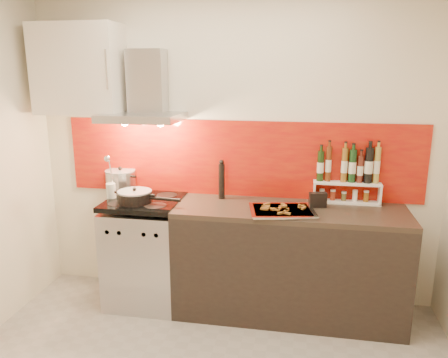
% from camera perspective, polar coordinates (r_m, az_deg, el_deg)
% --- Properties ---
extents(back_wall, '(3.40, 0.02, 2.60)m').
position_cam_1_polar(back_wall, '(3.68, 1.24, 3.95)').
color(back_wall, silver).
rests_on(back_wall, ground).
extents(backsplash, '(3.00, 0.02, 0.64)m').
position_cam_1_polar(backsplash, '(3.67, 1.98, 2.66)').
color(backsplash, '#9C080B').
rests_on(backsplash, back_wall).
extents(range_stove, '(0.60, 0.60, 0.91)m').
position_cam_1_polar(range_stove, '(3.82, -10.15, -9.39)').
color(range_stove, '#B7B7BA').
rests_on(range_stove, ground).
extents(counter, '(1.80, 0.60, 0.90)m').
position_cam_1_polar(counter, '(3.60, 8.42, -10.63)').
color(counter, black).
rests_on(counter, ground).
extents(range_hood, '(0.62, 0.50, 0.61)m').
position_cam_1_polar(range_hood, '(3.65, -10.26, 10.65)').
color(range_hood, '#B7B7BA').
rests_on(range_hood, back_wall).
extents(upper_cabinet, '(0.70, 0.35, 0.72)m').
position_cam_1_polar(upper_cabinet, '(3.85, -18.37, 13.43)').
color(upper_cabinet, white).
rests_on(upper_cabinet, back_wall).
extents(stock_pot, '(0.26, 0.26, 0.22)m').
position_cam_1_polar(stock_pot, '(3.92, -13.34, -0.22)').
color(stock_pot, '#B7B7BA').
rests_on(stock_pot, range_stove).
extents(saute_pan, '(0.53, 0.27, 0.13)m').
position_cam_1_polar(saute_pan, '(3.57, -11.47, -2.27)').
color(saute_pan, black).
rests_on(saute_pan, range_stove).
extents(utensil_jar, '(0.08, 0.12, 0.38)m').
position_cam_1_polar(utensil_jar, '(3.73, -14.60, -0.89)').
color(utensil_jar, silver).
rests_on(utensil_jar, range_stove).
extents(pepper_mill, '(0.05, 0.05, 0.33)m').
position_cam_1_polar(pepper_mill, '(3.62, -0.32, -0.11)').
color(pepper_mill, black).
rests_on(pepper_mill, counter).
extents(step_shelf, '(0.53, 0.14, 0.46)m').
position_cam_1_polar(step_shelf, '(3.63, 16.06, 0.26)').
color(step_shelf, white).
rests_on(step_shelf, counter).
extents(caddy_box, '(0.14, 0.08, 0.12)m').
position_cam_1_polar(caddy_box, '(3.49, 12.15, -2.68)').
color(caddy_box, black).
rests_on(caddy_box, counter).
extents(baking_tray, '(0.54, 0.45, 0.03)m').
position_cam_1_polar(baking_tray, '(3.33, 7.59, -4.09)').
color(baking_tray, silver).
rests_on(baking_tray, counter).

